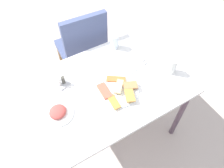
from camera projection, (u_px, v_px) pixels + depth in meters
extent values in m
plane|color=#BEAEA5|center=(109.00, 129.00, 2.14)|extent=(6.00, 6.00, 0.00)
cube|color=white|center=(108.00, 85.00, 1.57)|extent=(1.13, 0.79, 0.02)
cylinder|color=#554251|center=(180.00, 114.00, 1.84)|extent=(0.04, 0.04, 0.70)
cylinder|color=#554251|center=(39.00, 108.00, 1.88)|extent=(0.04, 0.04, 0.70)
cylinder|color=#554251|center=(135.00, 64.00, 2.19)|extent=(0.04, 0.04, 0.70)
cube|color=#4B5883|center=(81.00, 49.00, 2.19)|extent=(0.45, 0.45, 0.06)
cube|color=#4B5883|center=(86.00, 40.00, 1.88)|extent=(0.40, 0.07, 0.46)
cylinder|color=#99754C|center=(92.00, 49.00, 2.53)|extent=(0.03, 0.03, 0.42)
cylinder|color=#99754C|center=(61.00, 59.00, 2.43)|extent=(0.03, 0.03, 0.42)
cylinder|color=#99754C|center=(107.00, 70.00, 2.33)|extent=(0.03, 0.03, 0.42)
cylinder|color=#99754C|center=(73.00, 83.00, 2.22)|extent=(0.03, 0.03, 0.42)
cylinder|color=white|center=(118.00, 90.00, 1.53)|extent=(0.30, 0.30, 0.01)
cube|color=#E0BE81|center=(119.00, 87.00, 1.51)|extent=(0.12, 0.12, 0.01)
cube|color=#CC6A34|center=(116.00, 79.00, 1.57)|extent=(0.14, 0.12, 0.01)
cube|color=#BC863F|center=(130.00, 95.00, 1.47)|extent=(0.10, 0.13, 0.01)
cube|color=#D45B45|center=(104.00, 91.00, 1.50)|extent=(0.07, 0.14, 0.01)
cube|color=#BD8139|center=(114.00, 102.00, 1.45)|extent=(0.06, 0.12, 0.01)
cube|color=#BB7A4B|center=(130.00, 85.00, 1.52)|extent=(0.12, 0.10, 0.01)
cylinder|color=white|center=(58.00, 113.00, 1.41)|extent=(0.20, 0.20, 0.01)
ellipsoid|color=#C14943|center=(58.00, 112.00, 1.40)|extent=(0.16, 0.16, 0.04)
cylinder|color=silver|center=(172.00, 66.00, 1.59)|extent=(0.09, 0.09, 0.12)
cylinder|color=silver|center=(114.00, 41.00, 1.75)|extent=(0.07, 0.07, 0.12)
cube|color=white|center=(137.00, 66.00, 1.67)|extent=(0.13, 0.13, 0.00)
cube|color=silver|center=(139.00, 68.00, 1.65)|extent=(0.19, 0.05, 0.00)
cube|color=silver|center=(136.00, 65.00, 1.67)|extent=(0.18, 0.05, 0.00)
cube|color=#B2B2B7|center=(62.00, 84.00, 1.56)|extent=(0.11, 0.11, 0.01)
cylinder|color=white|center=(59.00, 81.00, 1.52)|extent=(0.03, 0.03, 0.06)
cylinder|color=#46443D|center=(63.00, 80.00, 1.53)|extent=(0.03, 0.03, 0.06)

